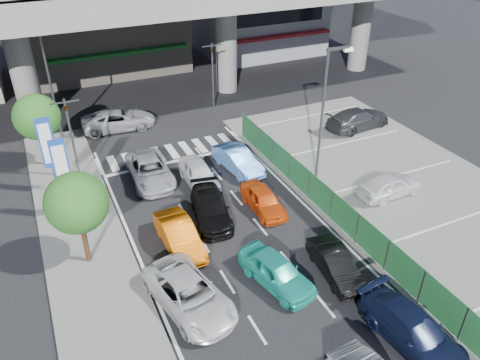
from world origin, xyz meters
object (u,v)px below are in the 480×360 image
signboard_near (62,169)px  sedan_white_mid_left (189,294)px  tree_near (77,203)px  traffic_cone (329,207)px  sedan_black_mid (211,208)px  hatch_black_mid_right (335,264)px  sedan_white_front_mid (199,174)px  parked_sedan_white (390,186)px  street_lamp_left (51,74)px  tree_far (37,117)px  taxi_teal_mid (277,271)px  kei_truck_front_right (238,160)px  signboard_far (47,145)px  minivan_navy_back (413,330)px  traffic_light_left (68,120)px  wagon_silver_front_left (150,171)px  crossing_wagon_silver (118,120)px  parked_sedan_dgrey (358,119)px  taxi_orange_right (263,200)px  taxi_orange_left (179,236)px  street_lamp_right (326,105)px

signboard_near → sedan_white_mid_left: signboard_near is taller
tree_near → traffic_cone: tree_near is taller
sedan_black_mid → hatch_black_mid_right: bearing=-49.8°
traffic_cone → sedan_white_front_mid: bearing=133.0°
parked_sedan_white → traffic_cone: parked_sedan_white is taller
street_lamp_left → parked_sedan_white: street_lamp_left is taller
tree_far → taxi_teal_mid: 17.71m
sedan_black_mid → kei_truck_front_right: kei_truck_front_right is taller
signboard_far → hatch_black_mid_right: (10.68, -12.60, -2.45)m
taxi_teal_mid → tree_near: bearing=132.5°
taxi_teal_mid → minivan_navy_back: bearing=-71.5°
signboard_far → kei_truck_front_right: signboard_far is taller
taxi_teal_mid → traffic_light_left: bearing=103.4°
minivan_navy_back → wagon_silver_front_left: wagon_silver_front_left is taller
minivan_navy_back → hatch_black_mid_right: bearing=89.4°
street_lamp_left → taxi_teal_mid: (6.69, -18.98, -4.08)m
signboard_near → tree_far: 6.54m
sedan_black_mid → crossing_wagon_silver: size_ratio=0.84×
signboard_far → parked_sedan_dgrey: (21.20, -0.34, -2.26)m
wagon_silver_front_left → sedan_black_mid: bearing=-67.3°
taxi_orange_right → crossing_wagon_silver: (-4.89, 13.72, 0.11)m
kei_truck_front_right → crossing_wagon_silver: size_ratio=0.79×
taxi_orange_left → tree_near: bearing=168.8°
hatch_black_mid_right → taxi_orange_right: 5.99m
signboard_near → sedan_white_front_mid: bearing=2.6°
signboard_near → crossing_wagon_silver: signboard_near is taller
crossing_wagon_silver → parked_sedan_white: bearing=-137.6°
street_lamp_left → taxi_orange_right: size_ratio=2.18×
kei_truck_front_right → parked_sedan_dgrey: bearing=1.0°
street_lamp_right → traffic_cone: 5.78m
minivan_navy_back → taxi_orange_left: 11.22m
sedan_black_mid → crossing_wagon_silver: crossing_wagon_silver is taller
hatch_black_mid_right → sedan_white_front_mid: sedan_white_front_mid is taller
taxi_orange_left → traffic_light_left: bearing=110.5°
minivan_navy_back → traffic_light_left: bearing=111.8°
minivan_navy_back → parked_sedan_dgrey: parked_sedan_dgrey is taller
taxi_teal_mid → taxi_orange_right: (2.10, 5.33, -0.06)m
sedan_black_mid → signboard_far: bearing=150.7°
tree_far → minivan_navy_back: 23.64m
taxi_teal_mid → sedan_white_front_mid: bearing=77.4°
sedan_white_mid_left → wagon_silver_front_left: (1.29, 10.60, 0.00)m
tree_far → minivan_navy_back: tree_far is taller
traffic_light_left → sedan_white_front_mid: 8.07m
signboard_near → tree_far: size_ratio=0.98×
taxi_orange_left → signboard_far: bearing=121.1°
signboard_near → taxi_teal_mid: (7.57, -8.97, -2.37)m
traffic_cone → tree_far: bearing=138.3°
taxi_orange_right → parked_sedan_dgrey: 12.79m
tree_far → hatch_black_mid_right: (10.88, -16.11, -2.77)m
wagon_silver_front_left → parked_sedan_white: (11.94, -7.47, 0.03)m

